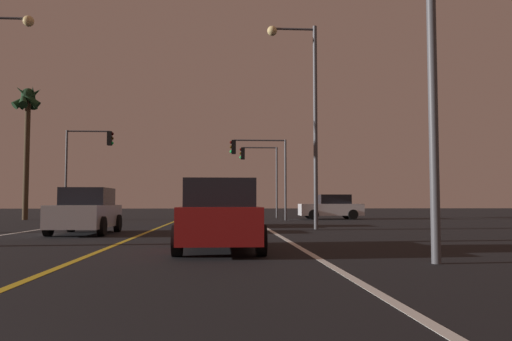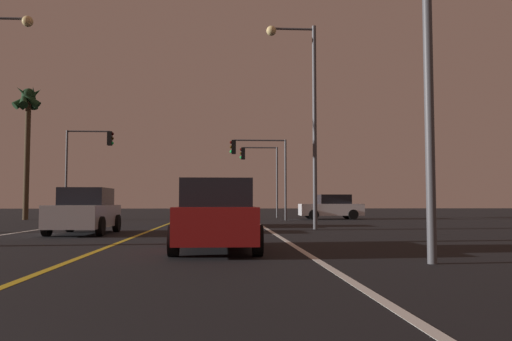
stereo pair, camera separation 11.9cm
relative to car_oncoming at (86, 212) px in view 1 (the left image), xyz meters
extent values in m
cube|color=silver|center=(7.00, -5.46, -0.82)|extent=(0.16, 38.12, 0.01)
cube|color=gold|center=(2.11, -5.46, -0.82)|extent=(0.16, 38.12, 0.01)
cylinder|color=black|center=(0.90, -1.41, -0.48)|extent=(0.22, 0.68, 0.68)
cylinder|color=black|center=(-0.90, -1.41, -0.48)|extent=(0.22, 0.68, 0.68)
cylinder|color=black|center=(0.90, 1.29, -0.48)|extent=(0.22, 0.68, 0.68)
cylinder|color=black|center=(-0.90, 1.29, -0.48)|extent=(0.22, 0.68, 0.68)
cube|color=#B7BABF|center=(0.00, -0.06, -0.16)|extent=(1.80, 4.30, 0.80)
cube|color=black|center=(0.00, 0.19, 0.56)|extent=(1.60, 2.10, 0.64)
cube|color=red|center=(0.60, 2.04, -0.06)|extent=(0.24, 0.08, 0.16)
cube|color=red|center=(-0.60, 2.04, -0.06)|extent=(0.24, 0.08, 0.16)
cylinder|color=black|center=(3.29, 7.12, -0.48)|extent=(0.22, 0.68, 0.68)
cylinder|color=black|center=(5.09, 7.12, -0.48)|extent=(0.22, 0.68, 0.68)
cylinder|color=black|center=(3.29, 4.42, -0.48)|extent=(0.22, 0.68, 0.68)
cylinder|color=black|center=(5.09, 4.42, -0.48)|extent=(0.22, 0.68, 0.68)
cube|color=navy|center=(4.19, 5.77, -0.16)|extent=(1.80, 4.30, 0.80)
cube|color=black|center=(4.19, 5.52, 0.56)|extent=(1.60, 2.10, 0.64)
cube|color=red|center=(3.59, 3.67, -0.06)|extent=(0.24, 0.08, 0.16)
cube|color=red|center=(4.79, 3.67, -0.06)|extent=(0.24, 0.08, 0.16)
cylinder|color=black|center=(11.16, 15.28, -0.48)|extent=(0.68, 0.22, 0.68)
cylinder|color=black|center=(11.16, 17.08, -0.48)|extent=(0.68, 0.22, 0.68)
cylinder|color=black|center=(13.86, 15.28, -0.48)|extent=(0.68, 0.22, 0.68)
cylinder|color=black|center=(13.86, 17.08, -0.48)|extent=(0.68, 0.22, 0.68)
cube|color=silver|center=(12.51, 16.18, -0.16)|extent=(4.30, 1.80, 0.80)
cube|color=black|center=(12.76, 16.18, 0.56)|extent=(2.10, 1.60, 0.64)
cube|color=red|center=(14.61, 15.58, -0.06)|extent=(0.08, 0.24, 0.16)
cube|color=red|center=(14.61, 16.78, -0.06)|extent=(0.08, 0.24, 0.16)
cylinder|color=black|center=(4.06, -5.67, -0.48)|extent=(0.22, 0.68, 0.68)
cylinder|color=black|center=(5.86, -5.67, -0.48)|extent=(0.22, 0.68, 0.68)
cylinder|color=black|center=(4.06, -8.37, -0.48)|extent=(0.22, 0.68, 0.68)
cylinder|color=black|center=(5.86, -8.37, -0.48)|extent=(0.22, 0.68, 0.68)
cube|color=maroon|center=(4.96, -7.02, -0.16)|extent=(1.80, 4.30, 0.80)
cube|color=black|center=(4.96, -7.27, 0.56)|extent=(1.60, 2.10, 0.64)
cube|color=red|center=(4.36, -9.12, -0.06)|extent=(0.24, 0.08, 0.16)
cube|color=red|center=(5.56, -9.12, -0.06)|extent=(0.24, 0.08, 0.16)
cylinder|color=#4C4C51|center=(9.12, 14.10, 1.81)|extent=(0.14, 0.14, 5.26)
cylinder|color=#4C4C51|center=(7.43, 14.10, 4.38)|extent=(3.38, 0.10, 0.10)
cube|color=black|center=(5.74, 14.10, 3.93)|extent=(0.28, 0.36, 0.90)
sphere|color=#3A0605|center=(5.58, 14.10, 4.23)|extent=(0.20, 0.20, 0.20)
sphere|color=#3C2706|center=(5.58, 14.10, 3.93)|extent=(0.20, 0.20, 0.20)
sphere|color=#19E059|center=(5.58, 14.10, 3.63)|extent=(0.20, 0.20, 0.20)
cylinder|color=#4C4C51|center=(-4.90, 14.10, 2.06)|extent=(0.14, 0.14, 5.76)
cylinder|color=#4C4C51|center=(-3.55, 14.10, 4.89)|extent=(2.68, 0.10, 0.10)
cube|color=black|center=(-2.21, 14.10, 4.44)|extent=(0.28, 0.36, 0.90)
sphere|color=#3A0605|center=(-2.05, 14.10, 4.74)|extent=(0.20, 0.20, 0.20)
sphere|color=#3C2706|center=(-2.05, 14.10, 4.44)|extent=(0.20, 0.20, 0.20)
sphere|color=#19E059|center=(-2.05, 14.10, 4.14)|extent=(0.20, 0.20, 0.20)
cylinder|color=#4C4C51|center=(9.12, 19.60, 1.86)|extent=(0.14, 0.14, 5.36)
cylinder|color=#4C4C51|center=(7.83, 19.60, 4.48)|extent=(2.57, 0.10, 0.10)
cube|color=black|center=(6.55, 19.60, 4.03)|extent=(0.28, 0.36, 0.90)
sphere|color=#3A0605|center=(6.39, 19.60, 4.33)|extent=(0.20, 0.20, 0.20)
sphere|color=#3C2706|center=(6.39, 19.60, 4.03)|extent=(0.20, 0.20, 0.20)
sphere|color=#19E059|center=(6.39, 19.60, 3.73)|extent=(0.20, 0.20, 0.20)
cylinder|color=#4C4C51|center=(9.06, -9.96, 3.53)|extent=(0.18, 0.18, 8.71)
cylinder|color=#4C4C51|center=(-3.77, 1.18, 7.63)|extent=(2.14, 0.10, 0.10)
sphere|color=#F9D88C|center=(-2.70, 1.18, 7.53)|extent=(0.44, 0.44, 0.44)
cylinder|color=#4C4C51|center=(9.06, 2.74, 3.65)|extent=(0.18, 0.18, 8.94)
cylinder|color=#4C4C51|center=(8.12, 2.74, 7.97)|extent=(1.89, 0.10, 0.10)
sphere|color=#F9D88C|center=(7.17, 2.74, 7.87)|extent=(0.44, 0.44, 0.44)
cylinder|color=#473826|center=(-8.06, 16.00, 3.25)|extent=(0.36, 0.36, 8.14)
sphere|color=#19381E|center=(-8.06, 16.00, 7.57)|extent=(0.90, 0.90, 0.90)
cone|color=#19381E|center=(-7.78, 16.08, 7.42)|extent=(0.93, 1.57, 1.62)
cone|color=#19381E|center=(-8.04, 16.30, 7.42)|extent=(1.79, 0.68, 1.63)
cone|color=#19381E|center=(-8.25, 16.24, 7.42)|extent=(1.88, 1.62, 1.73)
cone|color=#19381E|center=(-8.35, 15.90, 7.42)|extent=(1.23, 2.05, 1.79)
cone|color=#19381E|center=(-8.04, 15.71, 7.42)|extent=(1.80, 0.73, 1.63)
camera|label=1|loc=(5.02, -19.69, 0.34)|focal=36.68mm
camera|label=2|loc=(5.13, -19.69, 0.34)|focal=36.68mm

